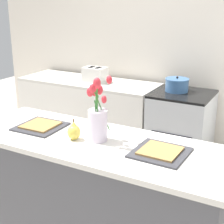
# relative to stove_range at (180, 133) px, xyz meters

# --- Properties ---
(back_wall) EXTENTS (5.20, 0.08, 2.70)m
(back_wall) POSITION_rel_stove_range_xyz_m (-0.10, 0.40, 0.90)
(back_wall) COLOR silver
(back_wall) RESTS_ON ground_plane
(kitchen_island) EXTENTS (1.80, 0.66, 0.95)m
(kitchen_island) POSITION_rel_stove_range_xyz_m (-0.10, -1.60, 0.03)
(kitchen_island) COLOR #4C4C51
(kitchen_island) RESTS_ON ground_plane
(back_counter) EXTENTS (1.68, 0.60, 0.90)m
(back_counter) POSITION_rel_stove_range_xyz_m (-1.16, 0.00, 0.00)
(back_counter) COLOR silver
(back_counter) RESTS_ON ground_plane
(stove_range) EXTENTS (0.60, 0.61, 0.90)m
(stove_range) POSITION_rel_stove_range_xyz_m (0.00, 0.00, 0.00)
(stove_range) COLOR #B2B5B7
(stove_range) RESTS_ON ground_plane
(flower_vase) EXTENTS (0.13, 0.15, 0.43)m
(flower_vase) POSITION_rel_stove_range_xyz_m (-0.07, -1.59, 0.65)
(flower_vase) COLOR silver
(flower_vase) RESTS_ON kitchen_island
(pear_figurine) EXTENTS (0.09, 0.09, 0.14)m
(pear_figurine) POSITION_rel_stove_range_xyz_m (-0.22, -1.65, 0.55)
(pear_figurine) COLOR #E5CC4C
(pear_figurine) RESTS_ON kitchen_island
(plate_setting_left) EXTENTS (0.32, 0.32, 0.02)m
(plate_setting_left) POSITION_rel_stove_range_xyz_m (-0.56, -1.58, 0.51)
(plate_setting_left) COLOR #333338
(plate_setting_left) RESTS_ON kitchen_island
(plate_setting_right) EXTENTS (0.32, 0.32, 0.02)m
(plate_setting_right) POSITION_rel_stove_range_xyz_m (0.36, -1.58, 0.51)
(plate_setting_right) COLOR #333338
(plate_setting_right) RESTS_ON kitchen_island
(toaster) EXTENTS (0.28, 0.18, 0.17)m
(toaster) POSITION_rel_stove_range_xyz_m (-1.06, -0.01, 0.53)
(toaster) COLOR silver
(toaster) RESTS_ON back_counter
(cooking_pot) EXTENTS (0.25, 0.25, 0.16)m
(cooking_pot) POSITION_rel_stove_range_xyz_m (-0.08, 0.03, 0.52)
(cooking_pot) COLOR #386093
(cooking_pot) RESTS_ON stove_range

